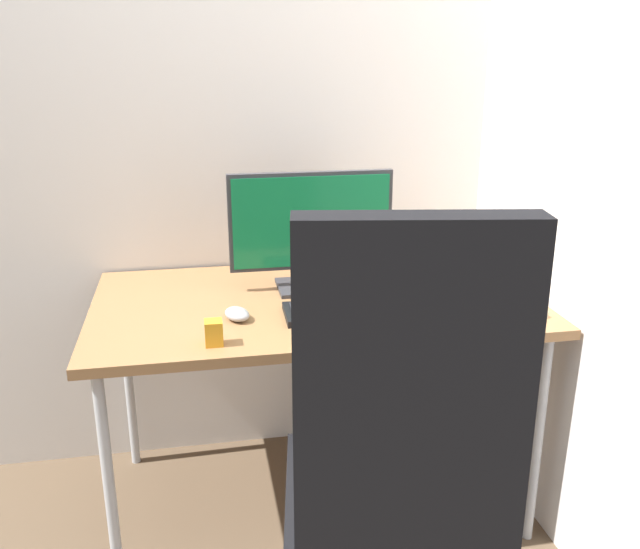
% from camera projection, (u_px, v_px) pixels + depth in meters
% --- Properties ---
extents(ground_plane, '(8.00, 8.00, 0.00)m').
position_uv_depth(ground_plane, '(315.00, 496.00, 2.29)').
color(ground_plane, brown).
extents(wall_back, '(2.51, 0.04, 2.80)m').
position_uv_depth(wall_back, '(292.00, 56.00, 2.23)').
color(wall_back, white).
rests_on(wall_back, ground_plane).
extents(wall_side_right, '(0.04, 1.94, 2.80)m').
position_uv_depth(wall_side_right, '(581.00, 58.00, 1.82)').
color(wall_side_right, white).
rests_on(wall_side_right, ground_plane).
extents(desk, '(1.32, 0.75, 0.71)m').
position_uv_depth(desk, '(315.00, 312.00, 2.09)').
color(desk, '#996B42').
rests_on(desk, ground_plane).
extents(office_chair, '(0.55, 0.60, 1.18)m').
position_uv_depth(office_chair, '(395.00, 485.00, 1.37)').
color(office_chair, black).
rests_on(office_chair, ground_plane).
extents(monitor, '(0.51, 0.17, 0.37)m').
position_uv_depth(monitor, '(311.00, 227.00, 2.11)').
color(monitor, '#333338').
rests_on(monitor, desk).
extents(keyboard, '(0.47, 0.17, 0.02)m').
position_uv_depth(keyboard, '(365.00, 310.00, 1.95)').
color(keyboard, black).
rests_on(keyboard, desk).
extents(mouse, '(0.09, 0.11, 0.03)m').
position_uv_depth(mouse, '(237.00, 314.00, 1.90)').
color(mouse, '#9EA0A5').
rests_on(mouse, desk).
extents(pen_holder, '(0.10, 0.10, 0.17)m').
position_uv_depth(pen_holder, '(437.00, 253.00, 2.34)').
color(pen_holder, gray).
rests_on(pen_holder, desk).
extents(notebook, '(0.20, 0.19, 0.02)m').
position_uv_depth(notebook, '(506.00, 309.00, 1.96)').
color(notebook, beige).
rests_on(notebook, desk).
extents(desk_clamp_accessory, '(0.05, 0.05, 0.07)m').
position_uv_depth(desk_clamp_accessory, '(214.00, 333.00, 1.74)').
color(desk_clamp_accessory, orange).
rests_on(desk_clamp_accessory, desk).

